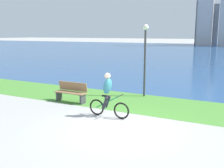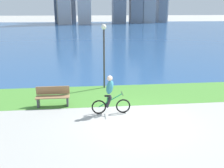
% 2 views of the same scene
% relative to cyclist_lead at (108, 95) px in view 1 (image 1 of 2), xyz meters
% --- Properties ---
extents(ground_plane, '(300.00, 300.00, 0.00)m').
position_rel_cyclist_lead_xyz_m(ground_plane, '(0.97, -0.88, -0.83)').
color(ground_plane, '#9E9E99').
extents(grass_strip_bayside, '(120.00, 3.27, 0.01)m').
position_rel_cyclist_lead_xyz_m(grass_strip_bayside, '(0.97, 2.40, -0.83)').
color(grass_strip_bayside, '#478433').
rests_on(grass_strip_bayside, ground).
extents(bay_water_surface, '(300.00, 71.04, 0.00)m').
position_rel_cyclist_lead_xyz_m(bay_water_surface, '(0.97, 39.56, -0.83)').
color(bay_water_surface, navy).
rests_on(bay_water_surface, ground).
extents(cyclist_lead, '(1.65, 0.52, 1.66)m').
position_rel_cyclist_lead_xyz_m(cyclist_lead, '(0.00, 0.00, 0.00)').
color(cyclist_lead, black).
rests_on(cyclist_lead, ground).
extents(bench_near_path, '(1.50, 0.47, 0.90)m').
position_rel_cyclist_lead_xyz_m(bench_near_path, '(-2.49, 1.16, -0.38)').
color(bench_near_path, olive).
rests_on(bench_near_path, ground).
extents(lamppost_tall, '(0.28, 0.28, 3.48)m').
position_rel_cyclist_lead_xyz_m(lamppost_tall, '(0.05, 3.71, 1.49)').
color(lamppost_tall, '#38383D').
rests_on(lamppost_tall, ground).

